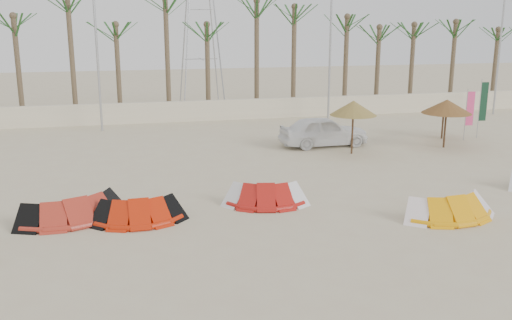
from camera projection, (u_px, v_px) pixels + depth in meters
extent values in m
plane|color=#C0B693|center=(305.00, 256.00, 15.83)|extent=(120.00, 120.00, 0.00)
cube|color=beige|center=(199.00, 111.00, 36.45)|extent=(60.00, 0.30, 1.30)
cylinder|color=brown|center=(133.00, 69.00, 36.36)|extent=(0.32, 0.32, 6.50)
ellipsoid|color=#194719|center=(130.00, 17.00, 35.57)|extent=(4.00, 4.00, 2.40)
cylinder|color=brown|center=(284.00, 66.00, 38.56)|extent=(0.32, 0.32, 6.50)
ellipsoid|color=#194719|center=(284.00, 17.00, 37.77)|extent=(4.00, 4.00, 2.40)
cylinder|color=brown|center=(418.00, 63.00, 40.76)|extent=(0.32, 0.32, 6.50)
ellipsoid|color=#194719|center=(421.00, 17.00, 39.97)|extent=(4.00, 4.00, 2.40)
cylinder|color=#A5A8AD|center=(96.00, 35.00, 32.07)|extent=(0.14, 0.14, 11.00)
cylinder|color=#A5A8AD|center=(331.00, 33.00, 35.15)|extent=(0.14, 0.14, 11.00)
cylinder|color=#A5A8AD|center=(501.00, 32.00, 37.79)|extent=(0.14, 0.14, 11.00)
cylinder|color=#A62A1C|center=(74.00, 218.00, 18.56)|extent=(3.11, 1.47, 0.20)
cube|color=black|center=(26.00, 216.00, 18.29)|extent=(0.98, 1.25, 0.40)
cube|color=black|center=(120.00, 209.00, 18.94)|extent=(0.98, 1.25, 0.40)
cylinder|color=#B91F06|center=(139.00, 220.00, 18.37)|extent=(2.67, 0.30, 0.20)
cube|color=black|center=(101.00, 218.00, 18.16)|extent=(0.64, 1.12, 0.40)
cube|color=black|center=(176.00, 212.00, 18.69)|extent=(0.64, 1.12, 0.40)
cylinder|color=#AA1711|center=(266.00, 203.00, 20.03)|extent=(2.58, 0.72, 0.20)
cube|color=silver|center=(232.00, 201.00, 19.84)|extent=(0.81, 1.20, 0.40)
cube|color=silver|center=(297.00, 196.00, 20.35)|extent=(0.81, 1.20, 0.40)
cylinder|color=orange|center=(451.00, 216.00, 18.73)|extent=(2.96, 0.48, 0.20)
cube|color=white|center=(412.00, 214.00, 18.50)|extent=(0.70, 1.15, 0.40)
cube|color=white|center=(485.00, 208.00, 19.08)|extent=(0.70, 1.15, 0.40)
cylinder|color=#4C331E|center=(353.00, 128.00, 27.47)|extent=(0.10, 0.10, 2.50)
cone|color=olive|center=(353.00, 108.00, 27.23)|extent=(2.27, 2.27, 0.70)
cylinder|color=#4C331E|center=(445.00, 125.00, 28.81)|extent=(0.10, 0.10, 2.36)
cone|color=brown|center=(447.00, 106.00, 28.59)|extent=(2.50, 2.50, 0.70)
cylinder|color=#4C331E|center=(443.00, 121.00, 31.03)|extent=(0.10, 0.10, 1.98)
cone|color=brown|center=(444.00, 107.00, 30.85)|extent=(1.78, 1.78, 0.70)
cylinder|color=#A5A8AD|center=(466.00, 115.00, 30.39)|extent=(0.04, 0.04, 2.80)
cube|color=#E93D7D|center=(470.00, 109.00, 30.36)|extent=(0.42, 0.07, 1.82)
cylinder|color=#A5A8AD|center=(479.00, 109.00, 30.99)|extent=(0.04, 0.04, 3.24)
cube|color=#113522|center=(484.00, 102.00, 30.95)|extent=(0.42, 0.05, 2.11)
imported|color=white|center=(323.00, 131.00, 29.29)|extent=(4.60, 2.00, 1.54)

